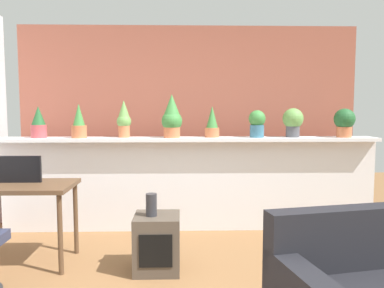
% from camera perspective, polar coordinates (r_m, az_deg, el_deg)
% --- Properties ---
extents(divider_wall, '(4.36, 0.16, 1.06)m').
position_cam_1_polar(divider_wall, '(4.66, -0.33, -6.02)').
color(divider_wall, silver).
rests_on(divider_wall, ground).
extents(plant_shelf, '(4.36, 0.35, 0.04)m').
position_cam_1_polar(plant_shelf, '(4.54, -0.33, 0.71)').
color(plant_shelf, silver).
rests_on(plant_shelf, divider_wall).
extents(brick_wall_behind, '(4.36, 0.10, 2.50)m').
position_cam_1_polar(brick_wall_behind, '(5.17, -0.49, 3.13)').
color(brick_wall_behind, '#9E5442').
rests_on(brick_wall_behind, ground).
extents(potted_plant_0, '(0.18, 0.18, 0.36)m').
position_cam_1_polar(potted_plant_0, '(4.81, -21.49, 2.88)').
color(potted_plant_0, '#B7474C').
rests_on(potted_plant_0, plant_shelf).
extents(potted_plant_1, '(0.17, 0.17, 0.39)m').
position_cam_1_polar(potted_plant_1, '(4.64, -16.18, 2.97)').
color(potted_plant_1, '#C66B42').
rests_on(potted_plant_1, plant_shelf).
extents(potted_plant_2, '(0.17, 0.17, 0.43)m').
position_cam_1_polar(potted_plant_2, '(4.61, -9.91, 3.61)').
color(potted_plant_2, '#C66B42').
rests_on(potted_plant_2, plant_shelf).
extents(potted_plant_3, '(0.24, 0.24, 0.50)m').
position_cam_1_polar(potted_plant_3, '(4.51, -2.96, 3.96)').
color(potted_plant_3, '#C66B42').
rests_on(potted_plant_3, plant_shelf).
extents(potted_plant_4, '(0.17, 0.17, 0.37)m').
position_cam_1_polar(potted_plant_4, '(4.58, 2.95, 3.06)').
color(potted_plant_4, '#C66B42').
rests_on(potted_plant_4, plant_shelf).
extents(potted_plant_5, '(0.20, 0.20, 0.32)m').
position_cam_1_polar(potted_plant_5, '(4.60, 9.47, 3.06)').
color(potted_plant_5, '#386B84').
rests_on(potted_plant_5, plant_shelf).
extents(potted_plant_6, '(0.24, 0.24, 0.34)m').
position_cam_1_polar(potted_plant_6, '(4.74, 14.52, 3.27)').
color(potted_plant_6, '#4C4C51').
rests_on(potted_plant_6, plant_shelf).
extents(potted_plant_7, '(0.24, 0.24, 0.34)m').
position_cam_1_polar(potted_plant_7, '(4.89, 21.36, 3.07)').
color(potted_plant_7, '#C66B42').
rests_on(potted_plant_7, plant_shelf).
extents(desk, '(1.10, 0.60, 0.75)m').
position_cam_1_polar(desk, '(3.96, -24.73, -6.54)').
color(desk, brown).
rests_on(desk, ground).
extents(tv_monitor, '(0.50, 0.04, 0.25)m').
position_cam_1_polar(tv_monitor, '(4.00, -24.53, -3.37)').
color(tv_monitor, black).
rests_on(tv_monitor, desk).
extents(side_cube_shelf, '(0.40, 0.41, 0.50)m').
position_cam_1_polar(side_cube_shelf, '(3.58, -5.12, -14.20)').
color(side_cube_shelf, '#4C4238').
rests_on(side_cube_shelf, ground).
extents(vase_on_shelf, '(0.10, 0.10, 0.20)m').
position_cam_1_polar(vase_on_shelf, '(3.47, -5.96, -8.82)').
color(vase_on_shelf, '#2D2D33').
rests_on(vase_on_shelf, side_cube_shelf).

